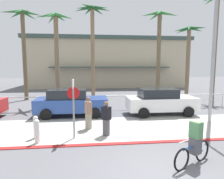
{
  "coord_description": "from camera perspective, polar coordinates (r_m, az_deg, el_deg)",
  "views": [
    {
      "loc": [
        -2.17,
        -5.24,
        3.09
      ],
      "look_at": [
        -0.94,
        6.0,
        1.76
      ],
      "focal_mm": 31.22,
      "sensor_mm": 36.0,
      "label": 1
    }
  ],
  "objects": [
    {
      "name": "rail_fence",
      "position": [
        14.09,
        2.7,
        -2.49
      ],
      "size": [
        20.35,
        0.08,
        1.04
      ],
      "color": "white",
      "rests_on": "ground"
    },
    {
      "name": "palm_tree_3",
      "position": [
        18.98,
        -5.77,
        17.37
      ],
      "size": [
        3.5,
        3.16,
        8.68
      ],
      "color": "#846B4C",
      "rests_on": "ground"
    },
    {
      "name": "car_white_2",
      "position": [
        12.99,
        13.98,
        -3.32
      ],
      "size": [
        4.4,
        2.02,
        1.69
      ],
      "color": "white",
      "rests_on": "ground"
    },
    {
      "name": "pedestrian_1",
      "position": [
        9.76,
        -6.92,
        -7.24
      ],
      "size": [
        0.4,
        0.46,
        1.62
      ],
      "color": "gray",
      "rests_on": "ground"
    },
    {
      "name": "cyclist_blue_1",
      "position": [
        6.85,
        22.98,
        -14.31
      ],
      "size": [
        1.63,
        0.92,
        1.5
      ],
      "color": "black",
      "rests_on": "ground"
    },
    {
      "name": "sidewalk_strip",
      "position": [
        10.16,
        6.5,
        -10.97
      ],
      "size": [
        44.0,
        4.0,
        0.02
      ],
      "primitive_type": "cube",
      "color": "#ADAAA0",
      "rests_on": "ground"
    },
    {
      "name": "bollard_1",
      "position": [
        8.54,
        -21.09,
        -11.3
      ],
      "size": [
        0.2,
        0.2,
        1.0
      ],
      "color": "white",
      "rests_on": "ground"
    },
    {
      "name": "palm_tree_6",
      "position": [
        21.71,
        28.24,
        16.44
      ],
      "size": [
        2.79,
        3.16,
        9.82
      ],
      "color": "brown",
      "rests_on": "ground"
    },
    {
      "name": "car_blue_1",
      "position": [
        12.53,
        -11.91,
        -3.63
      ],
      "size": [
        4.4,
        2.02,
        1.69
      ],
      "color": "#284793",
      "rests_on": "ground"
    },
    {
      "name": "palm_tree_1",
      "position": [
        19.82,
        -24.52,
        14.56
      ],
      "size": [
        3.48,
        3.19,
        8.11
      ],
      "color": "brown",
      "rests_on": "ground"
    },
    {
      "name": "bollard_2",
      "position": [
        9.14,
        -21.43,
        -10.13
      ],
      "size": [
        0.2,
        0.2,
        1.0
      ],
      "color": "white",
      "rests_on": "ground"
    },
    {
      "name": "palm_tree_5",
      "position": [
        20.62,
        21.51,
        11.91
      ],
      "size": [
        2.99,
        3.38,
        6.93
      ],
      "color": "#756047",
      "rests_on": "ground"
    },
    {
      "name": "palm_tree_4",
      "position": [
        18.7,
        13.67,
        14.77
      ],
      "size": [
        3.58,
        2.73,
        8.05
      ],
      "color": "brown",
      "rests_on": "ground"
    },
    {
      "name": "curb_paint",
      "position": [
        8.34,
        9.63,
        -15.03
      ],
      "size": [
        44.0,
        0.24,
        0.03
      ],
      "primitive_type": "cube",
      "color": "maroon",
      "rests_on": "ground"
    },
    {
      "name": "palm_tree_2",
      "position": [
        16.66,
        -16.09,
        14.02
      ],
      "size": [
        2.99,
        3.02,
        7.34
      ],
      "color": "#756047",
      "rests_on": "ground"
    },
    {
      "name": "pedestrian_0",
      "position": [
        8.8,
        -1.71,
        -8.92
      ],
      "size": [
        0.47,
        0.47,
        1.57
      ],
      "color": "#4C4C51",
      "rests_on": "ground"
    },
    {
      "name": "building_backdrop",
      "position": [
        32.02,
        -1.36,
        7.84
      ],
      "size": [
        24.04,
        10.75,
        7.37
      ],
      "color": "#BCAD8E",
      "rests_on": "ground"
    },
    {
      "name": "streetlight_curb",
      "position": [
        11.83,
        28.35,
        11.68
      ],
      "size": [
        0.24,
        2.54,
        7.5
      ],
      "color": "#9EA0A5",
      "rests_on": "ground"
    },
    {
      "name": "stop_sign_bike_lane",
      "position": [
        8.4,
        -11.22,
        -3.1
      ],
      "size": [
        0.52,
        0.56,
        2.56
      ],
      "color": "gray",
      "rests_on": "ground"
    },
    {
      "name": "ground_plane",
      "position": [
        15.7,
        1.83,
        -4.63
      ],
      "size": [
        80.0,
        80.0,
        0.0
      ],
      "primitive_type": "plane",
      "color": "#5B5B60"
    }
  ]
}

